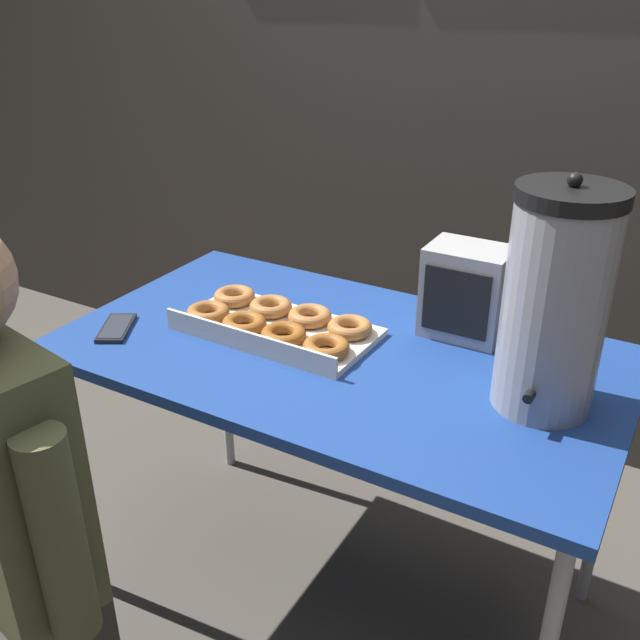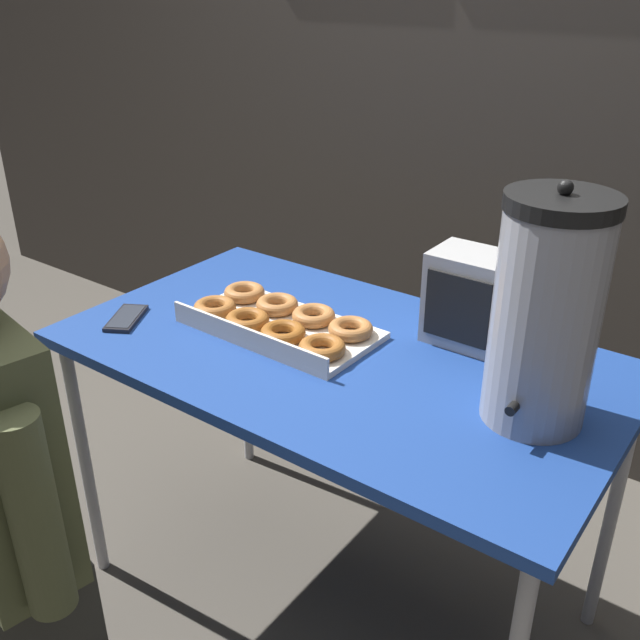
# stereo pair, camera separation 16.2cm
# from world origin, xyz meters

# --- Properties ---
(ground_plane) EXTENTS (12.00, 12.00, 0.00)m
(ground_plane) POSITION_xyz_m (0.00, 0.00, 0.00)
(ground_plane) COLOR #4C473F
(back_wall) EXTENTS (6.00, 0.11, 2.61)m
(back_wall) POSITION_xyz_m (0.00, 1.03, 1.31)
(back_wall) COLOR #38332D
(back_wall) RESTS_ON ground
(folding_table) EXTENTS (1.27, 0.72, 0.76)m
(folding_table) POSITION_xyz_m (0.00, 0.00, 0.71)
(folding_table) COLOR navy
(folding_table) RESTS_ON ground
(donut_box) EXTENTS (0.48, 0.26, 0.05)m
(donut_box) POSITION_xyz_m (-0.17, -0.00, 0.78)
(donut_box) COLOR beige
(donut_box) RESTS_ON folding_table
(coffee_urn) EXTENTS (0.20, 0.23, 0.47)m
(coffee_urn) POSITION_xyz_m (0.46, 0.00, 0.98)
(coffee_urn) COLOR #939399
(coffee_urn) RESTS_ON folding_table
(cell_phone) EXTENTS (0.13, 0.16, 0.01)m
(cell_phone) POSITION_xyz_m (-0.51, -0.19, 0.77)
(cell_phone) COLOR black
(cell_phone) RESTS_ON folding_table
(space_heater) EXTENTS (0.19, 0.14, 0.22)m
(space_heater) POSITION_xyz_m (0.22, 0.21, 0.87)
(space_heater) COLOR #9E9E9E
(space_heater) RESTS_ON folding_table
(person_seated) EXTENTS (0.53, 0.27, 1.20)m
(person_seated) POSITION_xyz_m (-0.37, -0.66, 0.59)
(person_seated) COLOR #33332D
(person_seated) RESTS_ON ground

